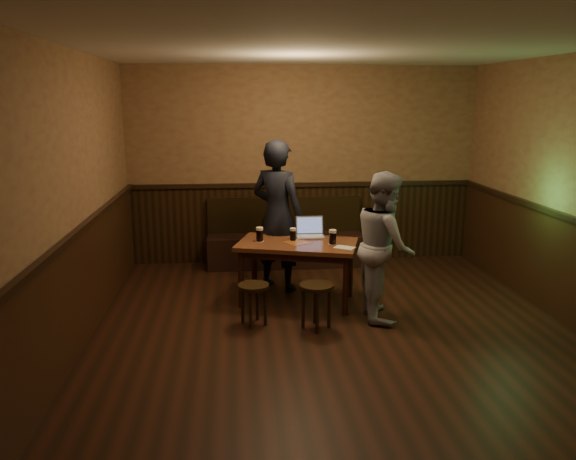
{
  "coord_description": "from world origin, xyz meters",
  "views": [
    {
      "loc": [
        -1.0,
        -5.02,
        2.33
      ],
      "look_at": [
        -0.4,
        1.1,
        0.89
      ],
      "focal_mm": 35.0,
      "sensor_mm": 36.0,
      "label": 1
    }
  ],
  "objects_px": {
    "pub_table": "(297,250)",
    "stool_left": "(254,293)",
    "pint_mid": "(293,234)",
    "person_grey": "(385,246)",
    "stool_right": "(316,293)",
    "pint_right": "(333,237)",
    "bench": "(285,243)",
    "pint_left": "(260,234)",
    "laptop": "(310,232)",
    "person_suit": "(278,216)"
  },
  "relations": [
    {
      "from": "pub_table",
      "to": "stool_left",
      "type": "bearing_deg",
      "value": -113.26
    },
    {
      "from": "pint_left",
      "to": "person_grey",
      "type": "height_order",
      "value": "person_grey"
    },
    {
      "from": "person_suit",
      "to": "stool_right",
      "type": "bearing_deg",
      "value": 136.74
    },
    {
      "from": "stool_left",
      "to": "pint_mid",
      "type": "bearing_deg",
      "value": 55.86
    },
    {
      "from": "pint_left",
      "to": "bench",
      "type": "bearing_deg",
      "value": 73.54
    },
    {
      "from": "pint_right",
      "to": "laptop",
      "type": "xyz_separation_m",
      "value": [
        -0.2,
        0.4,
        -0.03
      ]
    },
    {
      "from": "stool_right",
      "to": "person_suit",
      "type": "distance_m",
      "value": 1.46
    },
    {
      "from": "stool_left",
      "to": "laptop",
      "type": "height_order",
      "value": "laptop"
    },
    {
      "from": "pub_table",
      "to": "stool_left",
      "type": "relative_size",
      "value": 3.41
    },
    {
      "from": "stool_left",
      "to": "laptop",
      "type": "distance_m",
      "value": 1.24
    },
    {
      "from": "stool_right",
      "to": "pint_mid",
      "type": "relative_size",
      "value": 3.14
    },
    {
      "from": "person_grey",
      "to": "pint_right",
      "type": "bearing_deg",
      "value": 55.22
    },
    {
      "from": "laptop",
      "to": "stool_left",
      "type": "bearing_deg",
      "value": -128.12
    },
    {
      "from": "pint_mid",
      "to": "person_grey",
      "type": "distance_m",
      "value": 1.11
    },
    {
      "from": "laptop",
      "to": "person_suit",
      "type": "distance_m",
      "value": 0.47
    },
    {
      "from": "bench",
      "to": "pint_left",
      "type": "height_order",
      "value": "bench"
    },
    {
      "from": "pub_table",
      "to": "pint_mid",
      "type": "relative_size",
      "value": 9.89
    },
    {
      "from": "pint_right",
      "to": "laptop",
      "type": "height_order",
      "value": "laptop"
    },
    {
      "from": "pub_table",
      "to": "person_suit",
      "type": "xyz_separation_m",
      "value": [
        -0.19,
        0.51,
        0.31
      ]
    },
    {
      "from": "bench",
      "to": "stool_right",
      "type": "xyz_separation_m",
      "value": [
        0.11,
        -2.35,
        0.07
      ]
    },
    {
      "from": "pint_mid",
      "to": "pint_right",
      "type": "bearing_deg",
      "value": -26.32
    },
    {
      "from": "pint_mid",
      "to": "person_suit",
      "type": "distance_m",
      "value": 0.47
    },
    {
      "from": "pint_left",
      "to": "person_grey",
      "type": "bearing_deg",
      "value": -25.05
    },
    {
      "from": "pub_table",
      "to": "pint_left",
      "type": "bearing_deg",
      "value": -174.94
    },
    {
      "from": "pub_table",
      "to": "pint_right",
      "type": "bearing_deg",
      "value": -1.41
    },
    {
      "from": "stool_left",
      "to": "pint_right",
      "type": "xyz_separation_m",
      "value": [
        0.92,
        0.51,
        0.45
      ]
    },
    {
      "from": "bench",
      "to": "pint_left",
      "type": "xyz_separation_m",
      "value": [
        -0.43,
        -1.46,
        0.49
      ]
    },
    {
      "from": "pub_table",
      "to": "person_grey",
      "type": "distance_m",
      "value": 1.04
    },
    {
      "from": "stool_left",
      "to": "person_grey",
      "type": "xyz_separation_m",
      "value": [
        1.42,
        0.11,
        0.44
      ]
    },
    {
      "from": "pint_mid",
      "to": "person_grey",
      "type": "bearing_deg",
      "value": -33.57
    },
    {
      "from": "pub_table",
      "to": "stool_right",
      "type": "distance_m",
      "value": 0.85
    },
    {
      "from": "bench",
      "to": "stool_left",
      "type": "xyz_separation_m",
      "value": [
        -0.53,
        -2.18,
        0.04
      ]
    },
    {
      "from": "pub_table",
      "to": "person_grey",
      "type": "height_order",
      "value": "person_grey"
    },
    {
      "from": "pint_mid",
      "to": "laptop",
      "type": "distance_m",
      "value": 0.29
    },
    {
      "from": "pub_table",
      "to": "person_grey",
      "type": "bearing_deg",
      "value": -14.28
    },
    {
      "from": "pint_left",
      "to": "pint_mid",
      "type": "distance_m",
      "value": 0.39
    },
    {
      "from": "person_suit",
      "to": "person_grey",
      "type": "bearing_deg",
      "value": 169.98
    },
    {
      "from": "pint_mid",
      "to": "stool_right",
      "type": "bearing_deg",
      "value": -80.54
    },
    {
      "from": "pint_left",
      "to": "pint_mid",
      "type": "bearing_deg",
      "value": -0.09
    },
    {
      "from": "pint_left",
      "to": "pint_right",
      "type": "distance_m",
      "value": 0.85
    },
    {
      "from": "pub_table",
      "to": "pint_left",
      "type": "height_order",
      "value": "pint_left"
    },
    {
      "from": "pint_left",
      "to": "stool_right",
      "type": "bearing_deg",
      "value": -58.83
    },
    {
      "from": "pub_table",
      "to": "stool_right",
      "type": "xyz_separation_m",
      "value": [
        0.11,
        -0.8,
        -0.24
      ]
    },
    {
      "from": "stool_left",
      "to": "pint_left",
      "type": "relative_size",
      "value": 2.6
    },
    {
      "from": "pint_right",
      "to": "person_suit",
      "type": "bearing_deg",
      "value": 132.19
    },
    {
      "from": "stool_left",
      "to": "pub_table",
      "type": "bearing_deg",
      "value": 50.23
    },
    {
      "from": "person_suit",
      "to": "bench",
      "type": "bearing_deg",
      "value": -66.29
    },
    {
      "from": "pint_mid",
      "to": "laptop",
      "type": "height_order",
      "value": "laptop"
    },
    {
      "from": "stool_left",
      "to": "pint_mid",
      "type": "relative_size",
      "value": 2.9
    },
    {
      "from": "bench",
      "to": "person_suit",
      "type": "bearing_deg",
      "value": -100.33
    }
  ]
}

